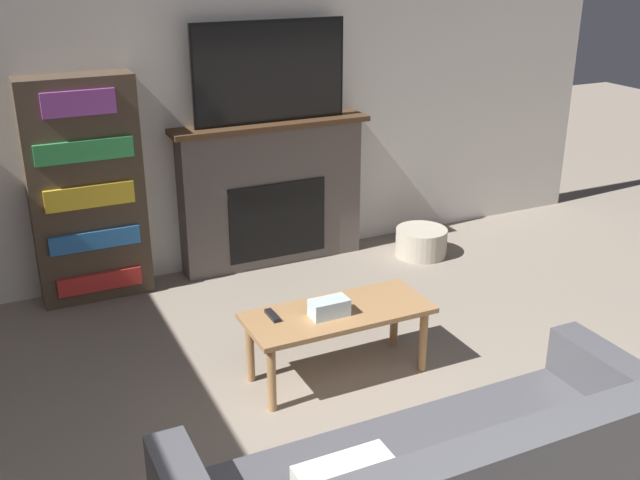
# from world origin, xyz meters

# --- Properties ---
(wall_back) EXTENTS (6.89, 0.06, 2.70)m
(wall_back) POSITION_xyz_m (0.00, 4.12, 1.35)
(wall_back) COLOR silver
(wall_back) RESTS_ON ground_plane
(fireplace) EXTENTS (1.55, 0.28, 1.14)m
(fireplace) POSITION_xyz_m (0.38, 3.97, 0.57)
(fireplace) COLOR #605651
(fireplace) RESTS_ON ground_plane
(tv) EXTENTS (1.19, 0.03, 0.74)m
(tv) POSITION_xyz_m (0.38, 3.95, 1.51)
(tv) COLOR black
(tv) RESTS_ON fireplace
(coffee_table) EXTENTS (1.09, 0.45, 0.43)m
(coffee_table) POSITION_xyz_m (0.07, 2.22, 0.37)
(coffee_table) COLOR #A87A4C
(coffee_table) RESTS_ON ground_plane
(tissue_box) EXTENTS (0.22, 0.12, 0.10)m
(tissue_box) POSITION_xyz_m (-0.00, 2.19, 0.48)
(tissue_box) COLOR silver
(tissue_box) RESTS_ON coffee_table
(remote_control) EXTENTS (0.04, 0.15, 0.02)m
(remote_control) POSITION_xyz_m (-0.30, 2.31, 0.44)
(remote_control) COLOR black
(remote_control) RESTS_ON coffee_table
(bookshelf) EXTENTS (0.77, 0.29, 1.59)m
(bookshelf) POSITION_xyz_m (-1.01, 3.95, 0.80)
(bookshelf) COLOR #4C3D2D
(bookshelf) RESTS_ON ground_plane
(storage_basket) EXTENTS (0.42, 0.42, 0.23)m
(storage_basket) POSITION_xyz_m (1.52, 3.57, 0.11)
(storage_basket) COLOR #BCB29E
(storage_basket) RESTS_ON ground_plane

